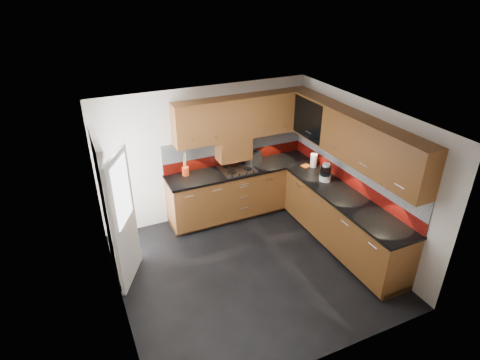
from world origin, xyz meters
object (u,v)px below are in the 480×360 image
utensil_pot (185,170)px  toaster (253,157)px  food_processor (325,173)px  gas_hob (237,169)px

utensil_pot → toaster: 1.28m
utensil_pot → food_processor: size_ratio=1.39×
utensil_pot → food_processor: (2.06, -1.16, 0.04)m
gas_hob → food_processor: 1.53m
gas_hob → food_processor: bearing=-40.1°
food_processor → gas_hob: bearing=139.9°
food_processor → toaster: bearing=124.1°
gas_hob → food_processor: (1.16, -0.98, 0.13)m
utensil_pot → toaster: (1.28, -0.02, 0.00)m
gas_hob → toaster: toaster is taller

